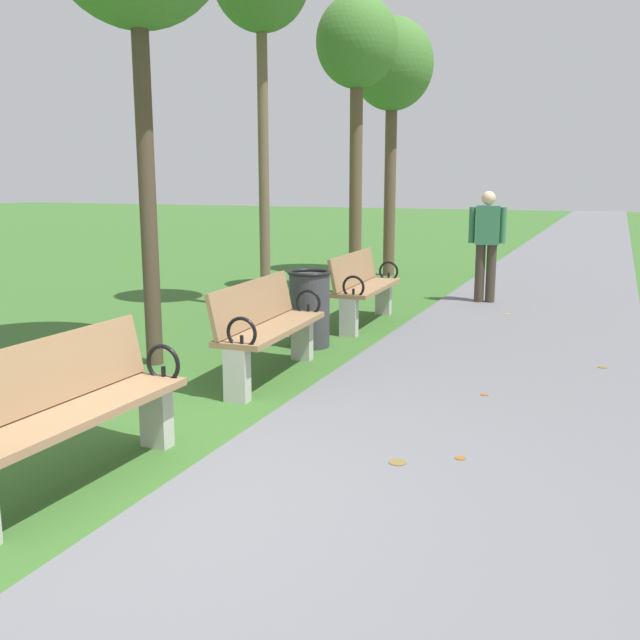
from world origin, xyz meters
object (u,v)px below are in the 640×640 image
(park_bench_3, at_px, (364,286))
(tree_3, at_px, (357,51))
(park_bench_2, at_px, (267,327))
(tree_4, at_px, (392,69))
(trash_bin, at_px, (309,308))
(park_bench_1, at_px, (70,409))
(pedestrian_walking, at_px, (487,241))

(park_bench_3, relative_size, tree_3, 0.36)
(park_bench_2, distance_m, tree_3, 5.95)
(tree_4, bearing_deg, trash_bin, -81.05)
(park_bench_1, bearing_deg, park_bench_3, 90.00)
(tree_3, distance_m, pedestrian_walking, 3.46)
(pedestrian_walking, bearing_deg, tree_4, 132.67)
(park_bench_1, relative_size, tree_3, 0.36)
(park_bench_1, distance_m, trash_bin, 3.88)
(tree_4, bearing_deg, park_bench_1, -83.71)
(pedestrian_walking, xyz_separation_m, trash_bin, (-1.29, -3.54, -0.50))
(park_bench_3, bearing_deg, park_bench_1, -90.00)
(park_bench_2, height_order, pedestrian_walking, pedestrian_walking)
(park_bench_1, distance_m, tree_4, 10.42)
(tree_4, height_order, trash_bin, tree_4)
(park_bench_3, bearing_deg, pedestrian_walking, 62.03)
(park_bench_2, bearing_deg, tree_4, 98.49)
(tree_3, relative_size, trash_bin, 5.37)
(park_bench_1, xyz_separation_m, tree_3, (-0.92, 7.49, 3.22))
(park_bench_1, bearing_deg, tree_4, 96.29)
(park_bench_3, relative_size, trash_bin, 1.92)
(park_bench_3, distance_m, tree_4, 5.73)
(tree_4, xyz_separation_m, pedestrian_walking, (2.23, -2.42, -2.83))
(tree_3, distance_m, trash_bin, 4.93)
(pedestrian_walking, bearing_deg, park_bench_3, -117.97)
(park_bench_1, height_order, pedestrian_walking, pedestrian_walking)
(park_bench_2, relative_size, park_bench_3, 1.00)
(park_bench_2, relative_size, pedestrian_walking, 1.00)
(tree_3, bearing_deg, trash_bin, -77.90)
(pedestrian_walking, bearing_deg, trash_bin, -110.07)
(trash_bin, bearing_deg, tree_4, 98.95)
(park_bench_3, xyz_separation_m, trash_bin, (-0.15, -1.38, -0.06))
(tree_4, bearing_deg, tree_3, -85.98)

